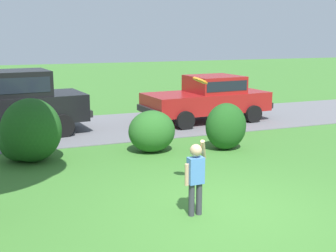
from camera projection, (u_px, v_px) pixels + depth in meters
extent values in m
plane|color=#3D752D|center=(228.00, 210.00, 7.50)|extent=(80.00, 80.00, 0.00)
cube|color=slate|center=(116.00, 127.00, 14.28)|extent=(28.00, 4.40, 0.02)
ellipsoid|color=#1E511C|center=(31.00, 130.00, 10.26)|extent=(1.39, 1.39, 1.50)
ellipsoid|color=#1E511C|center=(21.00, 142.00, 10.39)|extent=(0.98, 0.98, 0.88)
ellipsoid|color=#286023|center=(152.00, 131.00, 11.17)|extent=(1.20, 1.03, 1.06)
ellipsoid|color=#1E511C|center=(226.00, 126.00, 11.40)|extent=(1.09, 0.88, 1.22)
cube|color=maroon|center=(206.00, 102.00, 15.10)|extent=(4.32, 2.14, 0.64)
cube|color=maroon|center=(214.00, 84.00, 15.11)|extent=(1.79, 1.74, 0.56)
cube|color=black|center=(214.00, 84.00, 15.11)|extent=(1.66, 1.75, 0.34)
cylinder|color=black|center=(185.00, 120.00, 13.79)|extent=(0.61, 0.26, 0.60)
cylinder|color=black|center=(160.00, 111.00, 15.45)|extent=(0.61, 0.26, 0.60)
cylinder|color=black|center=(253.00, 114.00, 14.90)|extent=(0.61, 0.26, 0.60)
cylinder|color=black|center=(223.00, 106.00, 16.56)|extent=(0.61, 0.26, 0.60)
cube|color=black|center=(149.00, 111.00, 14.22)|extent=(0.25, 1.75, 0.20)
cube|color=black|center=(257.00, 102.00, 16.04)|extent=(0.25, 1.75, 0.20)
cube|color=black|center=(6.00, 109.00, 12.83)|extent=(4.67, 2.32, 0.80)
cube|color=black|center=(4.00, 83.00, 12.68)|extent=(2.64, 1.88, 0.72)
cube|color=black|center=(4.00, 83.00, 12.68)|extent=(2.44, 1.88, 0.43)
cylinder|color=black|center=(62.00, 126.00, 12.75)|extent=(0.70, 0.29, 0.68)
cylinder|color=black|center=(48.00, 116.00, 14.38)|extent=(0.70, 0.29, 0.68)
cube|color=black|center=(82.00, 110.00, 13.92)|extent=(0.31, 1.75, 0.20)
cylinder|color=#383842|center=(191.00, 200.00, 7.23)|extent=(0.10, 0.10, 0.55)
cylinder|color=#383842|center=(199.00, 199.00, 7.29)|extent=(0.10, 0.10, 0.55)
cube|color=#4C7FCC|center=(196.00, 171.00, 7.16)|extent=(0.27, 0.17, 0.44)
sphere|color=tan|center=(196.00, 150.00, 7.09)|extent=(0.20, 0.20, 0.20)
cylinder|color=tan|center=(203.00, 150.00, 7.20)|extent=(0.20, 0.24, 0.39)
cylinder|color=tan|center=(187.00, 175.00, 7.11)|extent=(0.07, 0.07, 0.36)
cylinder|color=orange|center=(200.00, 81.00, 7.79)|extent=(0.27, 0.28, 0.16)
cylinder|color=#337FDB|center=(200.00, 80.00, 7.79)|extent=(0.16, 0.16, 0.10)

